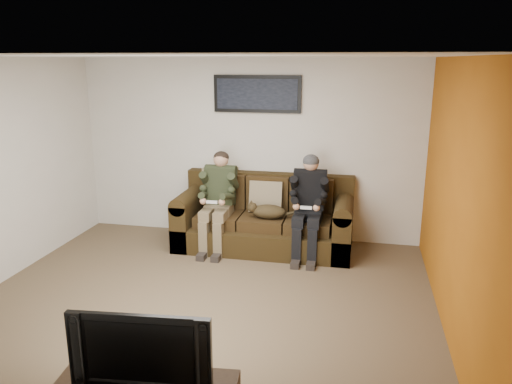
% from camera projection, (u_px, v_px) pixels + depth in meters
% --- Properties ---
extents(floor, '(5.00, 5.00, 0.00)m').
position_uv_depth(floor, '(203.00, 301.00, 5.47)').
color(floor, brown).
rests_on(floor, ground).
extents(ceiling, '(5.00, 5.00, 0.00)m').
position_uv_depth(ceiling, '(196.00, 56.00, 4.80)').
color(ceiling, silver).
rests_on(ceiling, ground).
extents(wall_back, '(5.00, 0.00, 5.00)m').
position_uv_depth(wall_back, '(248.00, 149.00, 7.26)').
color(wall_back, beige).
rests_on(wall_back, ground).
extents(wall_front, '(5.00, 0.00, 5.00)m').
position_uv_depth(wall_front, '(83.00, 277.00, 3.01)').
color(wall_front, beige).
rests_on(wall_front, ground).
extents(wall_right, '(0.00, 4.50, 4.50)m').
position_uv_depth(wall_right, '(457.00, 200.00, 4.63)').
color(wall_right, beige).
rests_on(wall_right, ground).
extents(accent_wall_right, '(0.00, 4.50, 4.50)m').
position_uv_depth(accent_wall_right, '(456.00, 200.00, 4.63)').
color(accent_wall_right, '#A35510').
rests_on(accent_wall_right, ground).
extents(sofa, '(2.42, 1.04, 0.99)m').
position_uv_depth(sofa, '(265.00, 220.00, 7.04)').
color(sofa, '#2E210D').
rests_on(sofa, ground).
extents(throw_pillow, '(0.46, 0.22, 0.46)m').
position_uv_depth(throw_pillow, '(266.00, 197.00, 7.00)').
color(throw_pillow, '#7E6E52').
rests_on(throw_pillow, sofa).
extents(throw_blanket, '(0.49, 0.24, 0.09)m').
position_uv_depth(throw_blanket, '(220.00, 171.00, 7.32)').
color(throw_blanket, tan).
rests_on(throw_blanket, sofa).
extents(person_left, '(0.51, 0.87, 1.34)m').
position_uv_depth(person_left, '(218.00, 195.00, 6.87)').
color(person_left, '#716146').
rests_on(person_left, sofa).
extents(person_right, '(0.51, 0.86, 1.35)m').
position_uv_depth(person_right, '(309.00, 200.00, 6.62)').
color(person_right, black).
rests_on(person_right, sofa).
extents(cat, '(0.66, 0.26, 0.24)m').
position_uv_depth(cat, '(267.00, 211.00, 6.74)').
color(cat, '#45351B').
rests_on(cat, sofa).
extents(framed_poster, '(1.25, 0.05, 0.52)m').
position_uv_depth(framed_poster, '(257.00, 94.00, 7.00)').
color(framed_poster, black).
rests_on(framed_poster, wall_back).
extents(television, '(0.99, 0.22, 0.56)m').
position_uv_depth(television, '(144.00, 345.00, 3.40)').
color(television, black).
rests_on(television, tv_stand).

